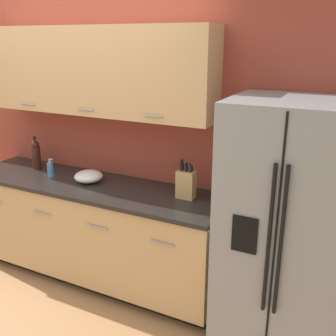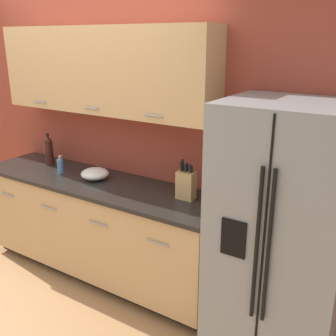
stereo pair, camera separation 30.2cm
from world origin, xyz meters
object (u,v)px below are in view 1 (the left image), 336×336
object	(u,v)px
refrigerator	(285,229)
mixing_bowl	(89,176)
wine_bottle	(36,154)
soap_dispenser	(51,169)
knife_block	(186,184)

from	to	relation	value
refrigerator	mixing_bowl	size ratio (longest dim) A/B	7.16
wine_bottle	soap_dispenser	distance (m)	0.31
knife_block	wine_bottle	size ratio (longest dim) A/B	0.99
knife_block	refrigerator	bearing A→B (deg)	-8.39
wine_bottle	soap_dispenser	size ratio (longest dim) A/B	1.86
knife_block	mixing_bowl	xyz separation A→B (m)	(-0.91, -0.04, -0.07)
wine_bottle	soap_dispenser	bearing A→B (deg)	-22.77
refrigerator	knife_block	bearing A→B (deg)	171.61
refrigerator	mixing_bowl	distance (m)	1.72
refrigerator	knife_block	distance (m)	0.82
soap_dispenser	knife_block	bearing A→B (deg)	3.59
knife_block	mixing_bowl	world-z (taller)	knife_block
refrigerator	wine_bottle	distance (m)	2.40
soap_dispenser	mixing_bowl	xyz separation A→B (m)	(0.40, 0.04, -0.02)
refrigerator	soap_dispenser	bearing A→B (deg)	179.03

